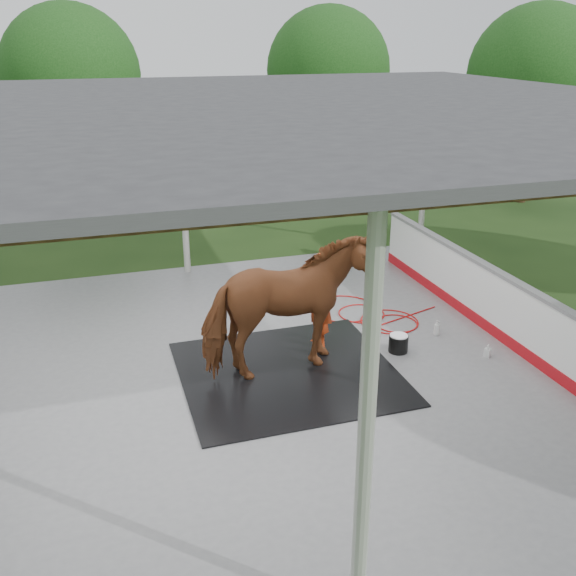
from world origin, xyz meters
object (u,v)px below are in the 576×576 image
object	(u,v)px
dasher_board	(496,304)
horse	(288,308)
handler	(320,301)
wash_bucket	(398,343)

from	to	relation	value
dasher_board	horse	bearing A→B (deg)	-175.70
handler	wash_bucket	distance (m)	1.48
dasher_board	handler	xyz separation A→B (m)	(-3.08, 0.45, 0.28)
dasher_board	wash_bucket	distance (m)	1.94
dasher_board	wash_bucket	xyz separation A→B (m)	(-1.90, -0.14, -0.39)
dasher_board	wash_bucket	size ratio (longest dim) A/B	24.96
dasher_board	handler	size ratio (longest dim) A/B	4.85
dasher_board	wash_bucket	world-z (taller)	dasher_board
handler	horse	bearing A→B (deg)	-42.44
wash_bucket	dasher_board	bearing A→B (deg)	4.17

